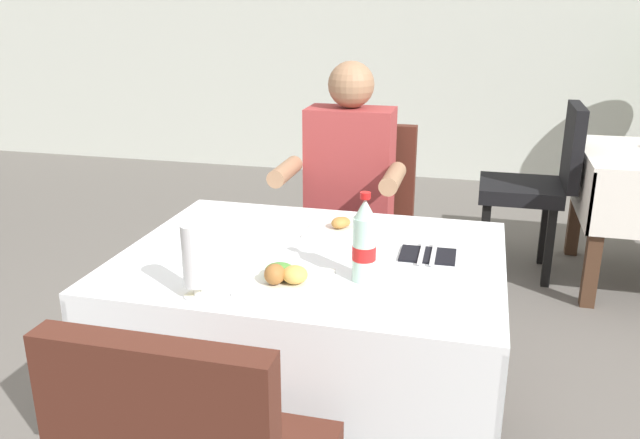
# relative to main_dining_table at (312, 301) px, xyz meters

# --- Properties ---
(main_dining_table) EXTENTS (1.17, 0.91, 0.74)m
(main_dining_table) POSITION_rel_main_dining_table_xyz_m (0.00, 0.00, 0.00)
(main_dining_table) COLOR white
(main_dining_table) RESTS_ON ground
(chair_far_diner_seat) EXTENTS (0.44, 0.50, 0.97)m
(chair_far_diner_seat) POSITION_rel_main_dining_table_xyz_m (0.00, 0.84, -0.02)
(chair_far_diner_seat) COLOR #4C2319
(chair_far_diner_seat) RESTS_ON ground
(seated_diner_far) EXTENTS (0.50, 0.46, 1.26)m
(seated_diner_far) POSITION_rel_main_dining_table_xyz_m (-0.05, 0.74, 0.14)
(seated_diner_far) COLOR #282D42
(seated_diner_far) RESTS_ON ground
(plate_near_camera) EXTENTS (0.23, 0.23, 0.07)m
(plate_near_camera) POSITION_rel_main_dining_table_xyz_m (-0.01, -0.25, 0.19)
(plate_near_camera) COLOR white
(plate_near_camera) RESTS_ON main_dining_table
(plate_far_diner) EXTENTS (0.22, 0.22, 0.05)m
(plate_far_diner) POSITION_rel_main_dining_table_xyz_m (0.04, 0.23, 0.18)
(plate_far_diner) COLOR white
(plate_far_diner) RESTS_ON main_dining_table
(beer_glass_left) EXTENTS (0.07, 0.07, 0.20)m
(beer_glass_left) POSITION_rel_main_dining_table_xyz_m (-0.22, -0.38, 0.28)
(beer_glass_left) COLOR white
(beer_glass_left) RESTS_ON main_dining_table
(cola_bottle_primary) EXTENTS (0.07, 0.07, 0.26)m
(cola_bottle_primary) POSITION_rel_main_dining_table_xyz_m (0.19, -0.16, 0.28)
(cola_bottle_primary) COLOR silver
(cola_bottle_primary) RESTS_ON main_dining_table
(napkin_cutlery_set) EXTENTS (0.17, 0.19, 0.01)m
(napkin_cutlery_set) POSITION_rel_main_dining_table_xyz_m (0.35, 0.07, 0.17)
(napkin_cutlery_set) COLOR black
(napkin_cutlery_set) RESTS_ON main_dining_table
(background_chair_left) EXTENTS (0.50, 0.44, 0.97)m
(background_chair_left) POSITION_rel_main_dining_table_xyz_m (0.81, 1.82, -0.02)
(background_chair_left) COLOR black
(background_chair_left) RESTS_ON ground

